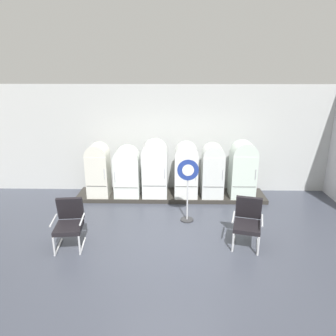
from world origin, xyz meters
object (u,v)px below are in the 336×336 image
(armchair_left, at_px, (69,221))
(refrigerator_4, at_px, (213,169))
(refrigerator_1, at_px, (127,170))
(refrigerator_5, at_px, (243,168))
(armchair_right, at_px, (248,220))
(refrigerator_0, at_px, (98,168))
(refrigerator_2, at_px, (155,167))
(sign_stand, at_px, (188,190))
(refrigerator_3, at_px, (186,168))

(armchair_left, bearing_deg, refrigerator_4, 37.13)
(refrigerator_1, relative_size, armchair_left, 1.41)
(refrigerator_5, height_order, armchair_right, refrigerator_5)
(refrigerator_0, relative_size, refrigerator_1, 1.05)
(refrigerator_0, relative_size, armchair_left, 1.48)
(refrigerator_2, height_order, refrigerator_4, refrigerator_2)
(refrigerator_5, relative_size, sign_stand, 1.01)
(refrigerator_2, relative_size, armchair_right, 1.58)
(refrigerator_1, bearing_deg, refrigerator_3, 0.09)
(refrigerator_0, bearing_deg, refrigerator_1, -0.93)
(refrigerator_5, relative_size, armchair_right, 1.56)
(refrigerator_4, distance_m, refrigerator_5, 0.83)
(sign_stand, bearing_deg, refrigerator_4, 60.43)
(refrigerator_1, distance_m, sign_stand, 2.09)
(refrigerator_4, xyz_separation_m, refrigerator_5, (0.83, 0.02, 0.03))
(armchair_right, bearing_deg, refrigerator_4, 101.46)
(refrigerator_0, height_order, refrigerator_1, refrigerator_0)
(refrigerator_3, height_order, sign_stand, refrigerator_3)
(armchair_left, bearing_deg, refrigerator_2, 56.37)
(refrigerator_2, distance_m, sign_stand, 1.58)
(armchair_right, bearing_deg, armchair_left, -178.15)
(armchair_right, bearing_deg, sign_stand, 139.95)
(refrigerator_0, height_order, refrigerator_2, refrigerator_2)
(refrigerator_0, distance_m, refrigerator_2, 1.58)
(refrigerator_4, relative_size, refrigerator_5, 0.95)
(refrigerator_1, xyz_separation_m, armchair_right, (2.85, -2.32, -0.31))
(refrigerator_2, bearing_deg, refrigerator_0, -179.96)
(refrigerator_0, bearing_deg, refrigerator_2, 0.04)
(refrigerator_2, height_order, armchair_right, refrigerator_2)
(armchair_right, bearing_deg, refrigerator_2, 131.59)
(refrigerator_2, xyz_separation_m, sign_stand, (0.86, -1.31, -0.15))
(refrigerator_4, bearing_deg, refrigerator_3, -179.62)
(refrigerator_2, xyz_separation_m, refrigerator_3, (0.87, -0.01, -0.03))
(refrigerator_3, relative_size, armchair_left, 1.52)
(refrigerator_3, bearing_deg, refrigerator_2, 179.25)
(armchair_left, bearing_deg, refrigerator_5, 31.20)
(refrigerator_0, xyz_separation_m, armchair_left, (-0.05, -2.45, -0.36))
(refrigerator_5, bearing_deg, armchair_right, -98.77)
(refrigerator_1, bearing_deg, armchair_right, -39.17)
(refrigerator_0, xyz_separation_m, refrigerator_4, (3.18, -0.01, 0.00))
(refrigerator_2, distance_m, refrigerator_3, 0.87)
(refrigerator_0, height_order, armchair_left, refrigerator_0)
(refrigerator_1, relative_size, refrigerator_5, 0.91)
(refrigerator_3, xyz_separation_m, sign_stand, (-0.01, -1.30, -0.11))
(refrigerator_2, xyz_separation_m, refrigerator_5, (2.43, 0.01, -0.01))
(refrigerator_0, distance_m, refrigerator_5, 4.01)
(refrigerator_5, bearing_deg, refrigerator_4, -178.96)
(refrigerator_3, distance_m, sign_stand, 1.31)
(refrigerator_5, xyz_separation_m, sign_stand, (-1.57, -1.32, -0.13))
(refrigerator_4, height_order, refrigerator_5, refrigerator_5)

